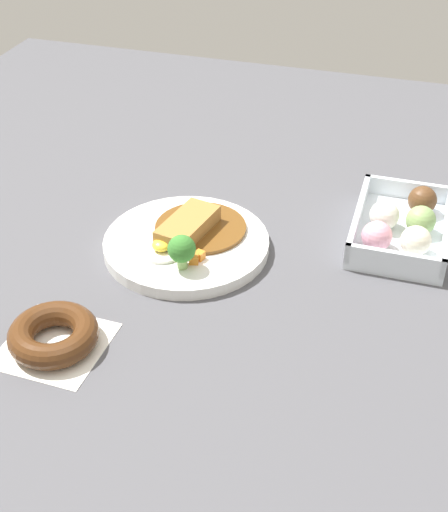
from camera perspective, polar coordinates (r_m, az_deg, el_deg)
ground_plane at (r=1.00m, az=1.91°, el=-1.77°), size 1.60×1.60×0.00m
curry_plate at (r=1.04m, az=-2.99°, el=1.19°), size 0.24×0.24×0.07m
donut_box at (r=1.09m, az=14.11°, el=2.30°), size 0.21×0.14×0.06m
chocolate_ring_donut at (r=0.90m, az=-13.53°, el=-6.20°), size 0.13×0.13×0.03m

